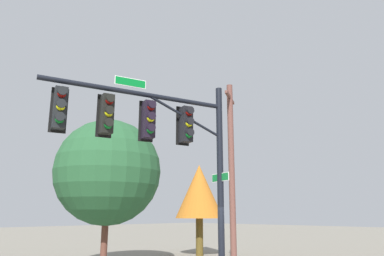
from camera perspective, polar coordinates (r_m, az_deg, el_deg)
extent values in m
cylinder|color=black|center=(11.38, 4.52, -8.99)|extent=(0.20, 0.20, 6.35)
cylinder|color=black|center=(10.66, -8.35, 5.39)|extent=(5.33, 1.76, 0.14)
cylinder|color=black|center=(11.10, -1.07, 1.78)|extent=(2.43, 0.82, 1.07)
cube|color=black|center=(11.05, -1.00, 0.52)|extent=(0.40, 0.43, 1.10)
cube|color=black|center=(11.22, -1.51, 0.31)|extent=(0.44, 0.15, 1.22)
sphere|color=maroon|center=(10.97, -0.48, 2.46)|extent=(0.22, 0.22, 0.22)
cylinder|color=black|center=(10.93, -0.32, 2.78)|extent=(0.26, 0.20, 0.23)
sphere|color=#FFFC14|center=(10.88, -0.48, 0.74)|extent=(0.22, 0.22, 0.22)
cylinder|color=black|center=(10.84, -0.33, 1.06)|extent=(0.26, 0.20, 0.23)
sphere|color=#0B621E|center=(10.80, -0.49, -1.01)|extent=(0.22, 0.22, 0.22)
cylinder|color=black|center=(10.76, -0.33, -0.69)|extent=(0.26, 0.20, 0.23)
cube|color=black|center=(10.55, -6.93, 1.29)|extent=(0.42, 0.44, 1.10)
cube|color=black|center=(10.73, -7.30, 1.04)|extent=(0.43, 0.18, 1.22)
sphere|color=maroon|center=(10.46, -6.50, 3.34)|extent=(0.22, 0.22, 0.22)
cylinder|color=black|center=(10.42, -6.37, 3.68)|extent=(0.26, 0.21, 0.23)
sphere|color=#FFFC14|center=(10.37, -6.55, 1.54)|extent=(0.22, 0.22, 0.22)
cylinder|color=black|center=(10.33, -6.42, 1.88)|extent=(0.26, 0.21, 0.23)
sphere|color=#0B621E|center=(10.29, -6.60, -0.29)|extent=(0.22, 0.22, 0.22)
cylinder|color=black|center=(10.25, -6.47, 0.04)|extent=(0.26, 0.21, 0.23)
cube|color=black|center=(10.18, -13.36, 2.10)|extent=(0.40, 0.43, 1.10)
cube|color=black|center=(10.37, -13.69, 1.84)|extent=(0.43, 0.16, 1.22)
sphere|color=maroon|center=(10.09, -12.92, 4.23)|extent=(0.22, 0.22, 0.22)
cylinder|color=black|center=(10.05, -12.81, 4.59)|extent=(0.26, 0.20, 0.23)
sphere|color=#FFFC14|center=(10.00, -13.02, 2.37)|extent=(0.22, 0.22, 0.22)
cylinder|color=black|center=(9.95, -12.91, 2.73)|extent=(0.26, 0.20, 0.23)
sphere|color=#0B621E|center=(9.91, -13.13, 0.48)|extent=(0.22, 0.22, 0.22)
cylinder|color=black|center=(9.87, -13.01, 0.83)|extent=(0.26, 0.20, 0.23)
cube|color=black|center=(9.95, -20.20, 2.94)|extent=(0.42, 0.44, 1.10)
cube|color=black|center=(10.14, -20.34, 2.65)|extent=(0.43, 0.18, 1.22)
sphere|color=maroon|center=(9.85, -19.90, 5.13)|extent=(0.22, 0.22, 0.22)
cylinder|color=black|center=(9.81, -19.83, 5.51)|extent=(0.26, 0.21, 0.23)
sphere|color=#FFFC14|center=(9.76, -20.05, 3.24)|extent=(0.22, 0.22, 0.22)
cylinder|color=black|center=(9.71, -19.99, 3.61)|extent=(0.26, 0.21, 0.23)
sphere|color=#0B621E|center=(9.67, -20.21, 1.30)|extent=(0.22, 0.22, 0.22)
cylinder|color=black|center=(9.62, -20.15, 1.67)|extent=(0.26, 0.21, 0.23)
cube|color=white|center=(10.68, -9.70, 7.12)|extent=(0.90, 0.30, 0.26)
cube|color=#087328|center=(10.68, -9.70, 7.12)|extent=(0.87, 0.29, 0.22)
cube|color=white|center=(11.40, 4.49, -7.78)|extent=(0.30, 0.90, 0.26)
cube|color=#137433|center=(11.40, 4.49, -7.78)|extent=(0.29, 0.87, 0.22)
cylinder|color=brown|center=(15.90, 6.29, -7.07)|extent=(0.26, 0.26, 8.07)
cube|color=brown|center=(16.62, 5.99, 4.78)|extent=(1.64, 0.96, 0.12)
cylinder|color=brown|center=(16.88, -13.72, -17.25)|extent=(0.29, 0.29, 2.13)
sphere|color=#255430|center=(16.93, -13.15, -6.76)|extent=(4.78, 4.78, 4.78)
cylinder|color=brown|center=(21.33, 1.19, -16.82)|extent=(0.41, 0.41, 2.05)
cone|color=#B66720|center=(21.32, 1.16, -9.94)|extent=(2.76, 2.76, 3.06)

